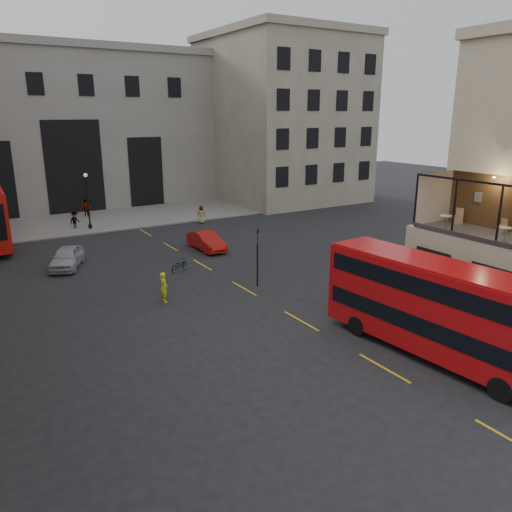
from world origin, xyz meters
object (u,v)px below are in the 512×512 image
street_lamp_b (88,205)px  bicycle (180,265)px  pedestrian_b (75,221)px  pedestrian_d (201,215)px  cyclist (164,287)px  cafe_table_far (446,221)px  cafe_chair_d (457,219)px  cafe_table_mid (505,232)px  car_a (67,257)px  cafe_chair_c (502,229)px  pedestrian_c (86,208)px  traffic_light_near (257,249)px  bus_near (436,305)px  car_b (206,241)px

street_lamp_b → bicycle: (2.04, -16.49, -1.96)m
pedestrian_b → pedestrian_d: pedestrian_d is taller
cyclist → cafe_table_far: (12.48, -9.30, 4.24)m
cafe_chair_d → pedestrian_b: bearing=115.4°
pedestrian_d → cafe_table_mid: cafe_table_mid is taller
car_a → cafe_table_far: cafe_table_far is taller
pedestrian_d → cafe_chair_c: bearing=137.5°
pedestrian_c → cafe_chair_c: size_ratio=2.56×
cyclist → traffic_light_near: bearing=-90.5°
traffic_light_near → bicycle: traffic_light_near is taller
pedestrian_b → cafe_table_far: (12.55, -31.58, 4.29)m
bus_near → cyclist: bus_near is taller
traffic_light_near → pedestrian_c: bearing=97.9°
cyclist → pedestrian_b: (-0.07, 22.29, -0.05)m
bus_near → pedestrian_c: 40.68m
street_lamp_b → cafe_table_far: 32.96m
pedestrian_d → pedestrian_c: bearing=-3.2°
traffic_light_near → cafe_chair_d: bearing=-43.6°
traffic_light_near → cafe_table_mid: 13.97m
pedestrian_c → pedestrian_b: bearing=58.7°
pedestrian_b → cafe_table_far: size_ratio=2.07×
traffic_light_near → pedestrian_d: 19.78m
pedestrian_d → traffic_light_near: bearing=116.0°
street_lamp_b → bicycle: bearing=-83.0°
car_a → car_b: size_ratio=0.99×
traffic_light_near → street_lamp_b: street_lamp_b is taller
cafe_table_mid → traffic_light_near: bearing=120.1°
traffic_light_near → cafe_chair_c: cafe_chair_c is taller
pedestrian_d → cafe_chair_c: size_ratio=2.33×
car_a → cafe_chair_c: 28.10m
car_a → car_b: 10.67m
street_lamp_b → cafe_table_mid: size_ratio=7.42×
bus_near → bicycle: size_ratio=6.73×
pedestrian_d → pedestrian_b: bearing=23.2°
cyclist → pedestrian_d: bearing=-27.5°
bicycle → pedestrian_b: pedestrian_b is taller
street_lamp_b → car_a: street_lamp_b is taller
cafe_chair_d → cafe_table_far: bearing=-158.9°
car_b → pedestrian_b: bearing=119.0°
car_a → pedestrian_c: pedestrian_c is taller
street_lamp_b → pedestrian_d: bearing=-16.3°
cyclist → pedestrian_b: bearing=4.2°
cafe_table_far → car_b: bearing=105.8°
cafe_table_mid → street_lamp_b: bearing=109.3°
traffic_light_near → car_a: size_ratio=0.86×
cafe_table_mid → car_a: bearing=126.1°
cafe_chair_c → car_b: bearing=109.7°
bus_near → cafe_chair_c: bearing=13.0°
traffic_light_near → pedestrian_c: 28.30m
pedestrian_d → bicycle: bearing=100.1°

